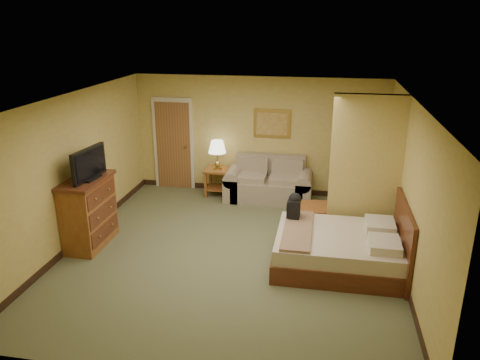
% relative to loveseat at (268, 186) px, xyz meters
% --- Properties ---
extents(floor, '(6.00, 6.00, 0.00)m').
position_rel_loveseat_xyz_m(floor, '(-0.30, -2.58, -0.31)').
color(floor, '#555B3A').
rests_on(floor, ground).
extents(ceiling, '(6.00, 6.00, 0.00)m').
position_rel_loveseat_xyz_m(ceiling, '(-0.30, -2.58, 2.29)').
color(ceiling, white).
rests_on(ceiling, back_wall).
extents(back_wall, '(5.50, 0.02, 2.60)m').
position_rel_loveseat_xyz_m(back_wall, '(-0.30, 0.42, 0.99)').
color(back_wall, tan).
rests_on(back_wall, floor).
extents(left_wall, '(0.02, 6.00, 2.60)m').
position_rel_loveseat_xyz_m(left_wall, '(-3.05, -2.58, 0.99)').
color(left_wall, tan).
rests_on(left_wall, floor).
extents(right_wall, '(0.02, 6.00, 2.60)m').
position_rel_loveseat_xyz_m(right_wall, '(2.45, -2.58, 0.99)').
color(right_wall, tan).
rests_on(right_wall, floor).
extents(partition, '(1.20, 0.15, 2.60)m').
position_rel_loveseat_xyz_m(partition, '(1.85, -1.65, 0.99)').
color(partition, tan).
rests_on(partition, floor).
extents(door, '(0.94, 0.16, 2.10)m').
position_rel_loveseat_xyz_m(door, '(-2.25, 0.39, 0.73)').
color(door, beige).
rests_on(door, floor).
extents(baseboard, '(5.50, 0.02, 0.12)m').
position_rel_loveseat_xyz_m(baseboard, '(-0.30, 0.41, -0.25)').
color(baseboard, black).
rests_on(baseboard, floor).
extents(loveseat, '(1.86, 0.86, 0.94)m').
position_rel_loveseat_xyz_m(loveseat, '(0.00, 0.00, 0.00)').
color(loveseat, gray).
rests_on(loveseat, floor).
extents(side_table, '(0.56, 0.56, 0.61)m').
position_rel_loveseat_xyz_m(side_table, '(-1.15, 0.07, 0.10)').
color(side_table, brown).
rests_on(side_table, floor).
extents(table_lamp, '(0.39, 0.39, 0.64)m').
position_rel_loveseat_xyz_m(table_lamp, '(-1.15, 0.07, 0.79)').
color(table_lamp, '#A2883B').
rests_on(table_lamp, side_table).
extents(coffee_table, '(0.70, 0.70, 0.41)m').
position_rel_loveseat_xyz_m(coffee_table, '(1.08, -1.24, -0.01)').
color(coffee_table, brown).
rests_on(coffee_table, floor).
extents(wall_picture, '(0.80, 0.04, 0.62)m').
position_rel_loveseat_xyz_m(wall_picture, '(-0.00, 0.40, 1.29)').
color(wall_picture, '#B78E3F').
rests_on(wall_picture, back_wall).
extents(dresser, '(0.60, 1.14, 1.22)m').
position_rel_loveseat_xyz_m(dresser, '(-2.77, -2.71, 0.31)').
color(dresser, brown).
rests_on(dresser, floor).
extents(tv, '(0.26, 0.88, 0.54)m').
position_rel_loveseat_xyz_m(tv, '(-2.67, -2.71, 1.16)').
color(tv, black).
rests_on(tv, dresser).
extents(bed, '(2.00, 1.70, 1.10)m').
position_rel_loveseat_xyz_m(bed, '(1.52, -2.68, -0.01)').
color(bed, '#4A2011').
rests_on(bed, floor).
extents(backpack, '(0.22, 0.27, 0.47)m').
position_rel_loveseat_xyz_m(backpack, '(0.71, -2.21, 0.48)').
color(backpack, black).
rests_on(backpack, bed).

